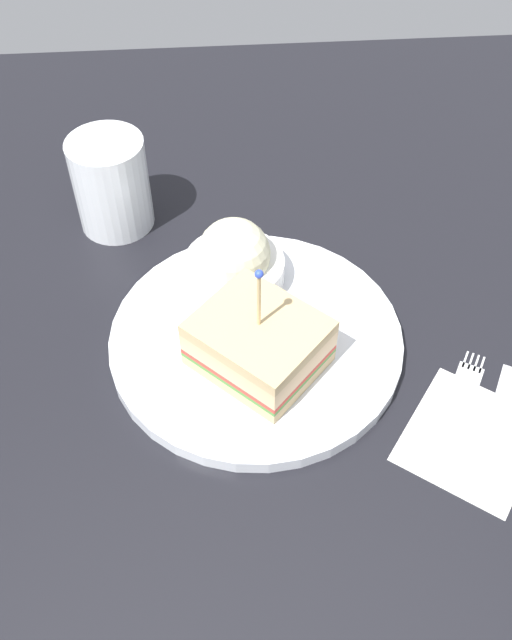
{
  "coord_description": "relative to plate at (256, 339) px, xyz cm",
  "views": [
    {
      "loc": [
        40.62,
        -3.1,
        50.32
      ],
      "look_at": [
        0.0,
        0.0,
        3.36
      ],
      "focal_mm": 39.78,
      "sensor_mm": 36.0,
      "label": 1
    }
  ],
  "objects": [
    {
      "name": "ground_plane",
      "position": [
        0.0,
        0.0,
        -1.68
      ],
      "size": [
        109.33,
        109.33,
        2.0
      ],
      "primitive_type": "cube",
      "color": "black"
    },
    {
      "name": "plate",
      "position": [
        0.0,
        0.0,
        0.0
      ],
      "size": [
        26.4,
        26.4,
        1.36
      ],
      "primitive_type": "cylinder",
      "color": "white",
      "rests_on": "ground_plane"
    },
    {
      "name": "sandwich_half_center",
      "position": [
        3.01,
        -0.11,
        3.19
      ],
      "size": [
        13.23,
        13.3,
        11.13
      ],
      "color": "tan",
      "rests_on": "plate"
    },
    {
      "name": "coleslaw_bowl",
      "position": [
        -7.0,
        -1.53,
        3.2
      ],
      "size": [
        9.5,
        9.5,
        6.84
      ],
      "color": "white",
      "rests_on": "plate"
    },
    {
      "name": "drink_glass",
      "position": [
        -18.01,
        -13.41,
        3.71
      ],
      "size": [
        7.74,
        7.74,
        9.98
      ],
      "color": "#B74C33",
      "rests_on": "ground_plane"
    },
    {
      "name": "napkin",
      "position": [
        11.3,
        16.78,
        -0.61
      ],
      "size": [
        14.59,
        14.37,
        0.15
      ],
      "primitive_type": "cube",
      "rotation": [
        0.0,
        0.0,
        8.78
      ],
      "color": "white",
      "rests_on": "ground_plane"
    },
    {
      "name": "fork",
      "position": [
        6.97,
        17.31,
        -0.51
      ],
      "size": [
        11.48,
        7.26,
        0.35
      ],
      "color": "silver",
      "rests_on": "ground_plane"
    },
    {
      "name": "knife",
      "position": [
        9.21,
        19.86,
        -0.51
      ],
      "size": [
        11.37,
        6.86,
        0.35
      ],
      "color": "silver",
      "rests_on": "ground_plane"
    }
  ]
}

